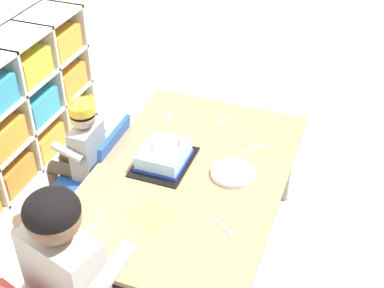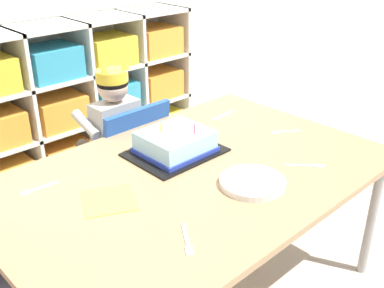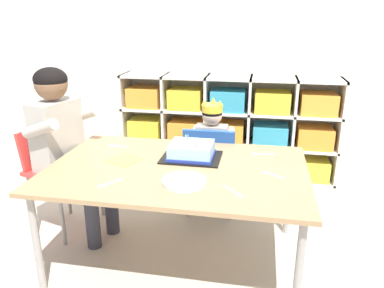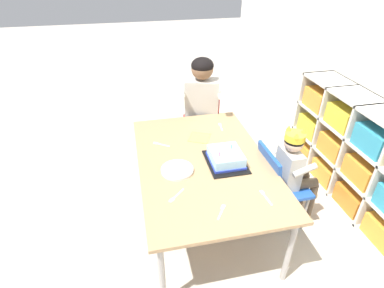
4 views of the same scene
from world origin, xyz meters
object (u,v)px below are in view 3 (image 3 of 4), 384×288
object	(u,v)px
paper_plate_stack	(184,182)
fork_at_table_front_edge	(272,175)
classroom_chair_blue	(210,164)
fork_scattered_mid_table	(261,154)
child_with_crown	(212,142)
classroom_chair_adult_side	(55,166)
birthday_cake_on_tray	(191,152)
adult_helper_seated	(65,135)
fork_near_child_seat	(234,192)
fork_by_napkin	(109,183)
activity_table	(177,174)
fork_near_cake_tray	(116,146)

from	to	relation	value
paper_plate_stack	fork_at_table_front_edge	bearing A→B (deg)	23.71
classroom_chair_blue	fork_scattered_mid_table	xyz separation A→B (m)	(0.33, -0.27, 0.19)
child_with_crown	classroom_chair_adult_side	bearing A→B (deg)	25.32
classroom_chair_adult_side	birthday_cake_on_tray	bearing A→B (deg)	-77.26
adult_helper_seated	birthday_cake_on_tray	world-z (taller)	adult_helper_seated
birthday_cake_on_tray	paper_plate_stack	size ratio (longest dim) A/B	1.54
birthday_cake_on_tray	fork_at_table_front_edge	bearing A→B (deg)	-19.91
paper_plate_stack	fork_at_table_front_edge	distance (m)	0.46
fork_near_child_seat	fork_by_napkin	xyz separation A→B (m)	(-0.59, -0.02, 0.00)
fork_at_table_front_edge	fork_by_napkin	bearing A→B (deg)	-126.94
birthday_cake_on_tray	fork_at_table_front_edge	xyz separation A→B (m)	(0.45, -0.16, -0.04)
fork_scattered_mid_table	activity_table	bearing A→B (deg)	-152.83
activity_table	fork_at_table_front_edge	world-z (taller)	fork_at_table_front_edge
birthday_cake_on_tray	fork_by_napkin	world-z (taller)	birthday_cake_on_tray
classroom_chair_adult_side	fork_by_napkin	bearing A→B (deg)	-113.67
child_with_crown	birthday_cake_on_tray	xyz separation A→B (m)	(-0.05, -0.51, 0.10)
child_with_crown	fork_near_child_seat	size ratio (longest dim) A/B	7.33
birthday_cake_on_tray	paper_plate_stack	world-z (taller)	birthday_cake_on_tray
classroom_chair_blue	classroom_chair_adult_side	bearing A→B (deg)	19.56
child_with_crown	fork_scattered_mid_table	size ratio (longest dim) A/B	5.92
child_with_crown	fork_at_table_front_edge	distance (m)	0.78
birthday_cake_on_tray	fork_near_child_seat	size ratio (longest dim) A/B	3.01
fork_by_napkin	fork_scattered_mid_table	distance (m)	0.89
activity_table	fork_near_child_seat	distance (m)	0.41
adult_helper_seated	paper_plate_stack	bearing A→B (deg)	-98.39
adult_helper_seated	paper_plate_stack	xyz separation A→B (m)	(0.81, -0.36, -0.08)
adult_helper_seated	fork_at_table_front_edge	world-z (taller)	adult_helper_seated
adult_helper_seated	activity_table	bearing A→B (deg)	-86.86
child_with_crown	fork_at_table_front_edge	xyz separation A→B (m)	(0.39, -0.67, 0.07)
activity_table	birthday_cake_on_tray	size ratio (longest dim) A/B	4.13
classroom_chair_blue	child_with_crown	world-z (taller)	child_with_crown
child_with_crown	fork_by_napkin	distance (m)	1.00
activity_table	fork_near_cake_tray	world-z (taller)	fork_near_cake_tray
fork_scattered_mid_table	child_with_crown	bearing A→B (deg)	126.60
birthday_cake_on_tray	activity_table	bearing A→B (deg)	-108.90
paper_plate_stack	fork_by_napkin	size ratio (longest dim) A/B	1.77
fork_at_table_front_edge	adult_helper_seated	bearing A→B (deg)	-153.29
fork_by_napkin	classroom_chair_blue	bearing A→B (deg)	9.58
classroom_chair_adult_side	birthday_cake_on_tray	world-z (taller)	birthday_cake_on_tray
activity_table	fork_by_napkin	world-z (taller)	fork_by_napkin
classroom_chair_blue	paper_plate_stack	bearing A→B (deg)	87.22
fork_by_napkin	fork_at_table_front_edge	xyz separation A→B (m)	(0.77, 0.25, 0.00)
fork_by_napkin	fork_at_table_front_edge	world-z (taller)	same
birthday_cake_on_tray	fork_near_child_seat	xyz separation A→B (m)	(0.27, -0.40, -0.04)
classroom_chair_blue	fork_by_napkin	distance (m)	0.91
child_with_crown	fork_by_napkin	bearing A→B (deg)	66.84
activity_table	classroom_chair_blue	size ratio (longest dim) A/B	2.12
classroom_chair_blue	fork_near_cake_tray	bearing A→B (deg)	26.39
fork_near_cake_tray	fork_scattered_mid_table	distance (m)	0.88
fork_scattered_mid_table	classroom_chair_blue	bearing A→B (deg)	136.32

